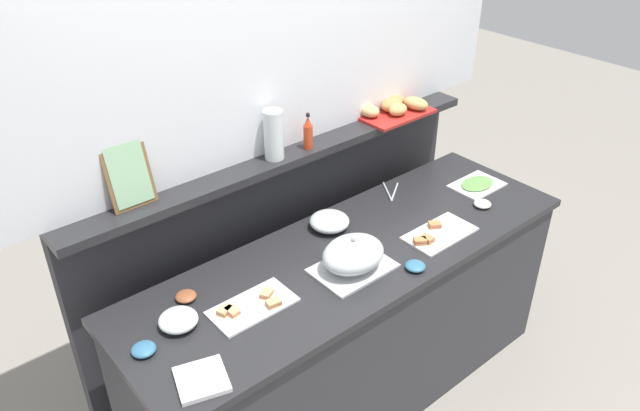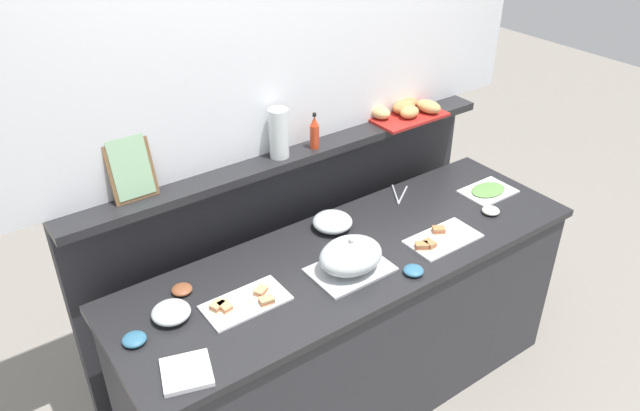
{
  "view_description": "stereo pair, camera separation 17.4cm",
  "coord_description": "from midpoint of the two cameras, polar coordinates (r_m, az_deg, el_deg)",
  "views": [
    {
      "loc": [
        -1.56,
        -1.62,
        2.53
      ],
      "look_at": [
        -0.11,
        0.1,
        1.14
      ],
      "focal_mm": 34.9,
      "sensor_mm": 36.0,
      "label": 1
    },
    {
      "loc": [
        -1.43,
        -1.73,
        2.53
      ],
      "look_at": [
        -0.11,
        0.1,
        1.14
      ],
      "focal_mm": 34.9,
      "sensor_mm": 36.0,
      "label": 2
    }
  ],
  "objects": [
    {
      "name": "ground_plane",
      "position": [
        3.72,
        -1.78,
        -11.28
      ],
      "size": [
        12.0,
        12.0,
        0.0
      ],
      "primitive_type": "plane",
      "color": "gray"
    },
    {
      "name": "buffet_counter",
      "position": [
        3.06,
        4.53,
        -11.24
      ],
      "size": [
        2.21,
        0.7,
        0.91
      ],
      "color": "#2D2D33",
      "rests_on": "ground_plane"
    },
    {
      "name": "back_ledge_unit",
      "position": [
        3.26,
        -1.25,
        -3.68
      ],
      "size": [
        2.24,
        0.22,
        1.22
      ],
      "color": "#2D2D33",
      "rests_on": "ground_plane"
    },
    {
      "name": "sandwich_platter_rear",
      "position": [
        2.49,
        -4.9,
        -8.87
      ],
      "size": [
        0.34,
        0.18,
        0.04
      ],
      "color": "white",
      "rests_on": "buffet_counter"
    },
    {
      "name": "sandwich_platter_side",
      "position": [
        2.9,
        12.67,
        -3.06
      ],
      "size": [
        0.34,
        0.19,
        0.04
      ],
      "color": "white",
      "rests_on": "buffet_counter"
    },
    {
      "name": "cold_cuts_platter",
      "position": [
        3.34,
        16.6,
        1.27
      ],
      "size": [
        0.27,
        0.19,
        0.02
      ],
      "color": "silver",
      "rests_on": "buffet_counter"
    },
    {
      "name": "serving_cloche",
      "position": [
        2.62,
        4.73,
        -4.77
      ],
      "size": [
        0.34,
        0.24,
        0.17
      ],
      "color": "#B7BABF",
      "rests_on": "buffet_counter"
    },
    {
      "name": "glass_bowl_large",
      "position": [
        2.46,
        -11.51,
        -9.68
      ],
      "size": [
        0.15,
        0.15,
        0.06
      ],
      "color": "silver",
      "rests_on": "buffet_counter"
    },
    {
      "name": "glass_bowl_medium",
      "position": [
        2.91,
        2.86,
        -1.59
      ],
      "size": [
        0.19,
        0.19,
        0.08
      ],
      "color": "silver",
      "rests_on": "buffet_counter"
    },
    {
      "name": "condiment_bowl_dark",
      "position": [
        3.16,
        16.92,
        -0.48
      ],
      "size": [
        0.09,
        0.09,
        0.03
      ],
      "primitive_type": "ellipsoid",
      "color": "silver",
      "rests_on": "buffet_counter"
    },
    {
      "name": "condiment_bowl_red",
      "position": [
        2.58,
        -10.66,
        -7.62
      ],
      "size": [
        0.09,
        0.09,
        0.03
      ],
      "primitive_type": "ellipsoid",
      "color": "brown",
      "rests_on": "buffet_counter"
    },
    {
      "name": "condiment_bowl_cream",
      "position": [
        2.4,
        -14.65,
        -11.84
      ],
      "size": [
        0.09,
        0.09,
        0.03
      ],
      "primitive_type": "ellipsoid",
      "color": "teal",
      "rests_on": "buffet_counter"
    },
    {
      "name": "condiment_bowl_teal",
      "position": [
        2.68,
        10.42,
        -5.93
      ],
      "size": [
        0.09,
        0.09,
        0.03
      ],
      "primitive_type": "ellipsoid",
      "color": "teal",
      "rests_on": "buffet_counter"
    },
    {
      "name": "serving_tongs",
      "position": [
        3.21,
        8.8,
        0.92
      ],
      "size": [
        0.16,
        0.16,
        0.01
      ],
      "color": "#B7BABF",
      "rests_on": "buffet_counter"
    },
    {
      "name": "napkin_stack",
      "position": [
        2.25,
        -9.91,
        -14.89
      ],
      "size": [
        0.21,
        0.21,
        0.02
      ],
      "primitive_type": "cube",
      "rotation": [
        0.0,
        0.0,
        -0.31
      ],
      "color": "white",
      "rests_on": "buffet_counter"
    },
    {
      "name": "hot_sauce_bottle",
      "position": [
        2.91,
        1.21,
        6.65
      ],
      "size": [
        0.04,
        0.04,
        0.18
      ],
      "color": "red",
      "rests_on": "back_ledge_unit"
    },
    {
      "name": "bread_basket",
      "position": [
        3.31,
        9.47,
        8.58
      ],
      "size": [
        0.4,
        0.26,
        0.08
      ],
      "color": "#B2231E",
      "rests_on": "back_ledge_unit"
    },
    {
      "name": "framed_picture",
      "position": [
        2.57,
        -15.15,
        3.36
      ],
      "size": [
        0.18,
        0.08,
        0.27
      ],
      "color": "brown",
      "rests_on": "back_ledge_unit"
    },
    {
      "name": "water_carafe",
      "position": [
        2.82,
        -2.03,
        6.6
      ],
      "size": [
        0.09,
        0.09,
        0.23
      ],
      "primitive_type": "cylinder",
      "color": "silver",
      "rests_on": "back_ledge_unit"
    }
  ]
}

